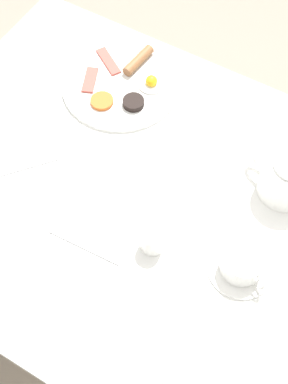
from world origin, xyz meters
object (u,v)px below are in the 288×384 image
fork_by_plate (85,246)px  knife_by_plate (12,170)px  creamer_jug (153,239)px  spoon_for_tea (181,349)px  teacup_with_saucer_right (242,264)px  breakfast_plate (122,84)px  teapot_near (288,177)px

fork_by_plate → knife_by_plate: 0.27m
creamer_jug → knife_by_plate: size_ratio=0.42×
fork_by_plate → spoon_for_tea: (-0.09, -0.29, 0.00)m
teacup_with_saucer_right → spoon_for_tea: teacup_with_saucer_right is taller
breakfast_plate → creamer_jug: bearing=-140.3°
spoon_for_tea → creamer_jug: bearing=43.6°
teapot_near → breakfast_plate: bearing=-173.2°
creamer_jug → spoon_for_tea: (-0.17, -0.16, -0.03)m
breakfast_plate → fork_by_plate: (-0.43, -0.17, -0.01)m
teacup_with_saucer_right → fork_by_plate: teacup_with_saucer_right is taller
teacup_with_saucer_right → spoon_for_tea: size_ratio=0.95×
creamer_jug → knife_by_plate: 0.39m
breakfast_plate → creamer_jug: size_ratio=3.96×
creamer_jug → knife_by_plate: bearing=90.2°
teapot_near → creamer_jug: 0.34m
breakfast_plate → teapot_near: 0.50m
teapot_near → spoon_for_tea: bearing=-77.8°
creamer_jug → fork_by_plate: (-0.08, 0.13, -0.03)m
breakfast_plate → teapot_near: bearing=-99.3°
teapot_near → knife_by_plate: teapot_near is taller
teapot_near → fork_by_plate: 0.48m
breakfast_plate → teacup_with_saucer_right: size_ratio=2.18×
teacup_with_saucer_right → fork_by_plate: size_ratio=0.79×
breakfast_plate → knife_by_plate: 0.37m
teapot_near → knife_by_plate: (-0.28, 0.57, -0.05)m
breakfast_plate → teapot_near: (-0.08, -0.49, 0.04)m
fork_by_plate → creamer_jug: bearing=-58.7°
fork_by_plate → knife_by_plate: size_ratio=0.97×
breakfast_plate → creamer_jug: creamer_jug is taller
creamer_jug → knife_by_plate: (-0.00, 0.38, -0.03)m
breakfast_plate → spoon_for_tea: 0.70m
knife_by_plate → breakfast_plate: bearing=-13.7°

